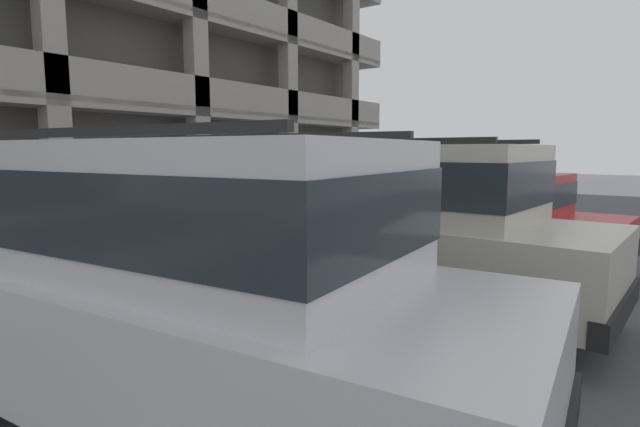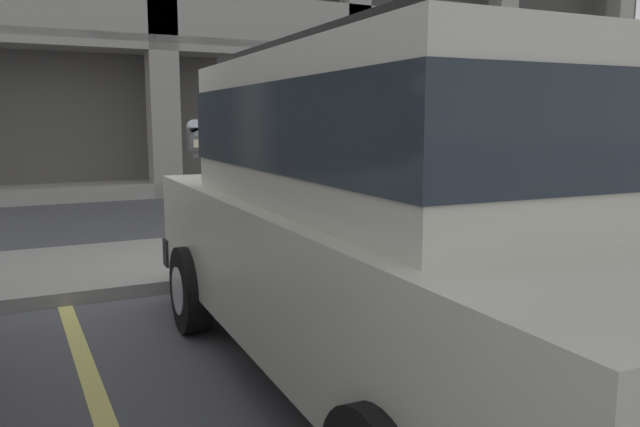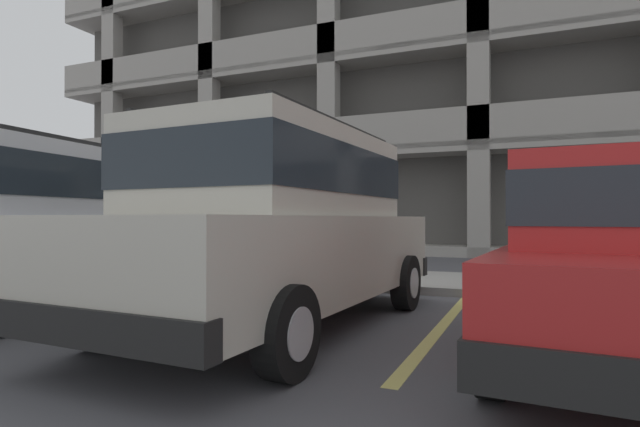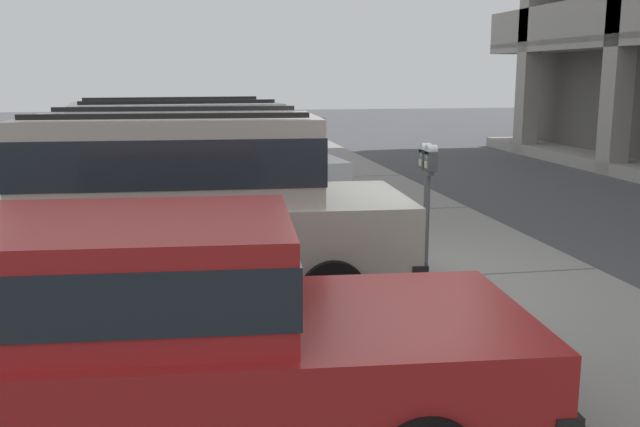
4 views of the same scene
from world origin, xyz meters
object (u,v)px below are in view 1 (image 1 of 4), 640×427
(parking_meter_near, at_px, (221,197))
(dark_hatchback, at_px, (487,216))
(red_sedan, at_px, (184,274))
(fire_hydrant, at_px, (369,214))
(silver_suv, at_px, (401,220))

(parking_meter_near, bearing_deg, dark_hatchback, -40.28)
(red_sedan, xyz_separation_m, parking_meter_near, (2.93, 2.81, 0.14))
(fire_hydrant, bearing_deg, parking_meter_near, -176.48)
(dark_hatchback, distance_m, parking_meter_near, 4.44)
(silver_suv, distance_m, parking_meter_near, 2.81)
(silver_suv, relative_size, fire_hydrant, 6.94)
(silver_suv, relative_size, dark_hatchback, 1.06)
(dark_hatchback, xyz_separation_m, fire_hydrant, (1.46, 3.15, -0.36))
(parking_meter_near, bearing_deg, red_sedan, -136.22)
(silver_suv, xyz_separation_m, dark_hatchback, (3.07, -0.07, -0.27))
(red_sedan, height_order, parking_meter_near, red_sedan)
(red_sedan, height_order, fire_hydrant, red_sedan)
(parking_meter_near, height_order, fire_hydrant, parking_meter_near)
(silver_suv, distance_m, red_sedan, 3.24)
(parking_meter_near, bearing_deg, silver_suv, -83.74)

